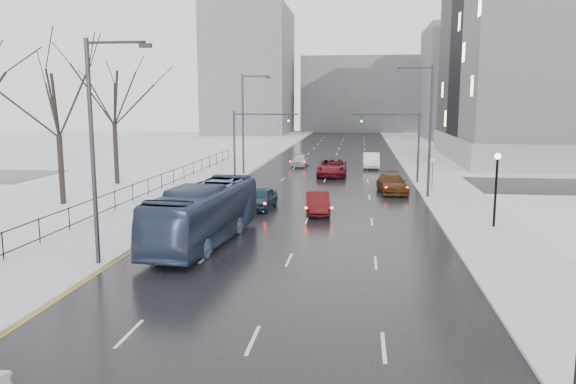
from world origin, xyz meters
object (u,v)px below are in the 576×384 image
at_px(mast_signal_left, 246,137).
at_px(sedan_right_cross, 332,167).
at_px(mast_signal_right, 407,138).
at_px(no_uturn_sign, 433,163).
at_px(streetlight_r_mid, 427,125).
at_px(streetlight_l_near, 97,142).
at_px(streetlight_l_far, 245,119).
at_px(bus, 204,213).
at_px(sedan_center_near, 261,198).
at_px(sedan_center_far, 300,160).
at_px(lamppost_r_mid, 496,179).
at_px(sedan_right_distant, 371,160).
at_px(sedan_right_near, 318,203).
at_px(tree_park_e, 117,185).
at_px(sedan_right_far, 392,183).
at_px(tree_park_d, 64,205).

xyz_separation_m(mast_signal_left, sedan_right_cross, (7.83, 4.20, -3.22)).
height_order(mast_signal_right, no_uturn_sign, mast_signal_right).
xyz_separation_m(streetlight_r_mid, streetlight_l_near, (-16.33, -20.00, 0.00)).
xyz_separation_m(mast_signal_right, no_uturn_sign, (1.87, -4.00, -1.81)).
height_order(streetlight_l_far, bus, streetlight_l_far).
bearing_deg(streetlight_l_near, mast_signal_right, 61.04).
height_order(sedan_center_near, sedan_center_far, sedan_center_near).
bearing_deg(lamppost_r_mid, streetlight_l_far, 131.06).
bearing_deg(mast_signal_left, sedan_right_cross, 28.20).
distance_m(streetlight_l_near, sedan_right_distant, 41.73).
bearing_deg(sedan_right_cross, sedan_right_near, -90.27).
bearing_deg(streetlight_l_far, sedan_right_cross, 1.29).
bearing_deg(tree_park_e, streetlight_l_near, -67.31).
distance_m(tree_park_e, mast_signal_right, 26.16).
xyz_separation_m(mast_signal_left, no_uturn_sign, (16.53, -4.00, -1.81)).
bearing_deg(sedan_right_distant, sedan_right_cross, -118.25).
relative_size(tree_park_e, mast_signal_left, 2.08).
bearing_deg(sedan_center_far, sedan_center_near, -86.37).
relative_size(streetlight_l_far, sedan_center_far, 2.46).
distance_m(tree_park_e, sedan_right_far, 24.12).
bearing_deg(sedan_right_cross, bus, -101.22).
distance_m(no_uturn_sign, sedan_right_distant, 16.24).
xyz_separation_m(streetlight_r_mid, mast_signal_right, (-0.84, 8.00, -1.51)).
xyz_separation_m(no_uturn_sign, sedan_right_distant, (-4.70, 15.48, -1.42)).
bearing_deg(tree_park_d, sedan_center_near, 1.18).
height_order(mast_signal_left, no_uturn_sign, mast_signal_left).
height_order(tree_park_d, sedan_right_distant, tree_park_d).
bearing_deg(streetlight_l_far, no_uturn_sign, -24.73).
bearing_deg(bus, tree_park_e, 130.06).
bearing_deg(streetlight_l_far, tree_park_e, -141.43).
xyz_separation_m(streetlight_l_far, mast_signal_right, (15.49, -4.00, -1.51)).
relative_size(streetlight_l_near, no_uturn_sign, 3.70).
relative_size(streetlight_l_far, sedan_center_near, 2.36).
bearing_deg(sedan_right_far, mast_signal_right, 69.33).
xyz_separation_m(mast_signal_left, bus, (2.52, -23.24, -2.53)).
distance_m(streetlight_l_near, no_uturn_sign, 29.81).
relative_size(streetlight_r_mid, sedan_right_far, 1.92).
bearing_deg(sedan_center_near, lamppost_r_mid, -11.87).
distance_m(mast_signal_left, sedan_center_far, 13.11).
relative_size(tree_park_d, sedan_center_far, 3.08).
xyz_separation_m(tree_park_e, sedan_center_far, (14.70, 16.07, 0.73)).
relative_size(tree_park_d, streetlight_l_far, 1.25).
distance_m(tree_park_e, sedan_center_far, 21.79).
height_order(sedan_right_far, sedan_center_far, sedan_right_far).
bearing_deg(sedan_right_distant, sedan_right_far, -84.91).
distance_m(mast_signal_right, sedan_right_distant, 12.25).
height_order(sedan_right_near, sedan_right_far, sedan_right_far).
bearing_deg(sedan_right_far, lamppost_r_mid, -73.40).
height_order(mast_signal_right, mast_signal_left, same).
height_order(lamppost_r_mid, sedan_right_near, lamppost_r_mid).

